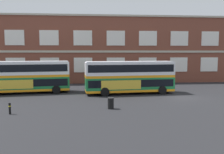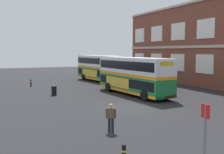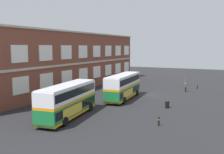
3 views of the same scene
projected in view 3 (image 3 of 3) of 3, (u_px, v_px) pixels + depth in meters
ground_plane at (142, 94)px, 47.20m from camera, size 120.00×120.00×0.00m
brick_terminal_building at (66, 61)px, 52.83m from camera, size 49.17×8.19×11.45m
double_decker_near at (68, 100)px, 31.38m from camera, size 11.25×4.11×4.07m
double_decker_middle at (123, 86)px, 42.45m from camera, size 11.18×3.58×4.07m
waiting_passenger at (186, 87)px, 49.49m from camera, size 0.47×0.57×1.70m
bus_stand_flag at (185, 79)px, 55.53m from camera, size 0.44×0.10×2.70m
station_litter_bin at (167, 104)px, 36.43m from camera, size 0.60×0.60×1.03m
safety_bollard_west at (197, 86)px, 53.00m from camera, size 0.19×0.19×0.95m
safety_bollard_east at (159, 121)px, 28.28m from camera, size 0.19×0.19×0.95m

